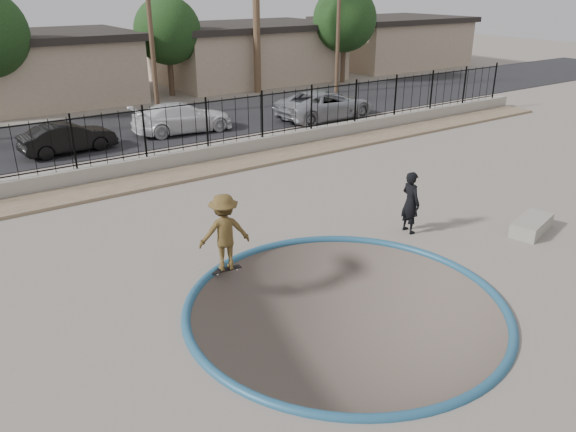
# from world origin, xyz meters

# --- Properties ---
(ground) EXTENTS (120.00, 120.00, 2.20)m
(ground) POSITION_xyz_m (0.00, 12.00, -1.10)
(ground) COLOR gray
(ground) RESTS_ON ground
(bowl_pit) EXTENTS (6.84, 6.84, 1.80)m
(bowl_pit) POSITION_xyz_m (0.00, -1.00, 0.00)
(bowl_pit) COLOR #52473F
(bowl_pit) RESTS_ON ground
(coping_ring) EXTENTS (7.04, 7.04, 0.20)m
(coping_ring) POSITION_xyz_m (0.00, -1.00, 0.00)
(coping_ring) COLOR #255779
(coping_ring) RESTS_ON ground
(rock_strip) EXTENTS (42.00, 1.60, 0.11)m
(rock_strip) POSITION_xyz_m (0.00, 9.20, 0.06)
(rock_strip) COLOR #9E8367
(rock_strip) RESTS_ON ground
(retaining_wall) EXTENTS (42.00, 0.45, 0.60)m
(retaining_wall) POSITION_xyz_m (0.00, 10.30, 0.30)
(retaining_wall) COLOR #9C9689
(retaining_wall) RESTS_ON ground
(fence) EXTENTS (40.00, 0.04, 1.80)m
(fence) POSITION_xyz_m (0.00, 10.30, 1.50)
(fence) COLOR black
(fence) RESTS_ON retaining_wall
(street) EXTENTS (90.00, 8.00, 0.04)m
(street) POSITION_xyz_m (0.00, 17.00, 0.02)
(street) COLOR black
(street) RESTS_ON ground
(house_center) EXTENTS (10.60, 8.60, 3.90)m
(house_center) POSITION_xyz_m (0.00, 26.50, 1.97)
(house_center) COLOR tan
(house_center) RESTS_ON ground
(house_east) EXTENTS (12.60, 8.60, 3.90)m
(house_east) POSITION_xyz_m (14.00, 26.50, 1.97)
(house_east) COLOR tan
(house_east) RESTS_ON ground
(house_east_far) EXTENTS (11.60, 8.60, 3.90)m
(house_east_far) POSITION_xyz_m (28.00, 26.50, 1.97)
(house_east_far) COLOR tan
(house_east_far) RESTS_ON ground
(utility_pole_mid) EXTENTS (1.70, 0.24, 9.50)m
(utility_pole_mid) POSITION_xyz_m (4.00, 19.00, 4.96)
(utility_pole_mid) COLOR #473323
(utility_pole_mid) RESTS_ON ground
(utility_pole_right) EXTENTS (1.70, 0.24, 9.00)m
(utility_pole_right) POSITION_xyz_m (16.00, 19.00, 4.70)
(utility_pole_right) COLOR #473323
(utility_pole_right) RESTS_ON ground
(street_tree_mid) EXTENTS (3.96, 3.96, 5.83)m
(street_tree_mid) POSITION_xyz_m (7.00, 24.00, 3.84)
(street_tree_mid) COLOR #473323
(street_tree_mid) RESTS_ON ground
(street_tree_right) EXTENTS (4.32, 4.32, 6.36)m
(street_tree_right) POSITION_xyz_m (19.00, 22.00, 4.19)
(street_tree_right) COLOR #473323
(street_tree_right) RESTS_ON ground
(skater) EXTENTS (1.37, 1.00, 1.89)m
(skater) POSITION_xyz_m (-1.37, 1.86, 0.95)
(skater) COLOR olive
(skater) RESTS_ON ground
(skateboard) EXTENTS (0.77, 0.27, 0.07)m
(skateboard) POSITION_xyz_m (-1.37, 1.86, 0.05)
(skateboard) COLOR black
(skateboard) RESTS_ON ground
(videographer) EXTENTS (0.48, 0.68, 1.76)m
(videographer) POSITION_xyz_m (4.00, 1.04, 0.88)
(videographer) COLOR black
(videographer) RESTS_ON ground
(concrete_ledge) EXTENTS (1.73, 1.10, 0.40)m
(concrete_ledge) POSITION_xyz_m (6.82, -0.93, 0.20)
(concrete_ledge) COLOR gray
(concrete_ledge) RESTS_ON ground
(car_b) EXTENTS (3.83, 1.65, 1.23)m
(car_b) POSITION_xyz_m (-1.70, 14.52, 0.65)
(car_b) COLOR black
(car_b) RESTS_ON street
(car_c) EXTENTS (4.78, 2.24, 1.35)m
(car_c) POSITION_xyz_m (3.59, 15.00, 0.71)
(car_c) COLOR white
(car_c) RESTS_ON street
(car_d) EXTENTS (5.34, 2.58, 1.47)m
(car_d) POSITION_xyz_m (10.72, 13.40, 0.77)
(car_d) COLOR #9DA0A6
(car_d) RESTS_ON street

